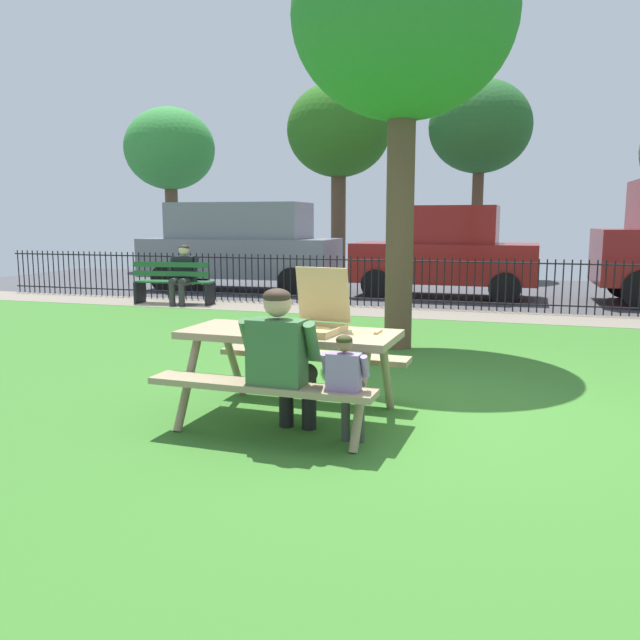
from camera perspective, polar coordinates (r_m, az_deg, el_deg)
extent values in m
cube|color=#387228|center=(7.18, 11.33, -5.05)|extent=(28.00, 10.95, 0.02)
cube|color=gray|center=(11.86, 13.76, 0.35)|extent=(28.00, 1.40, 0.01)
cube|color=#424247|center=(15.95, 14.70, 2.42)|extent=(28.00, 6.85, 0.01)
cube|color=#998565|center=(5.44, -2.70, -1.25)|extent=(1.83, 0.82, 0.06)
cube|color=#998565|center=(4.97, -5.28, -5.80)|extent=(1.81, 0.34, 0.05)
cube|color=#998565|center=(6.05, -0.55, -3.11)|extent=(1.81, 0.34, 0.05)
cylinder|color=#998565|center=(5.49, -11.51, -5.46)|extent=(0.09, 0.44, 0.74)
cylinder|color=#998565|center=(6.19, -7.59, -3.72)|extent=(0.09, 0.44, 0.74)
cylinder|color=#998565|center=(4.92, 3.56, -6.97)|extent=(0.09, 0.44, 0.74)
cylinder|color=#998565|center=(5.69, 5.84, -4.81)|extent=(0.09, 0.44, 0.74)
cube|color=tan|center=(5.32, -0.83, -1.10)|extent=(0.53, 0.53, 0.01)
cube|color=silver|center=(5.31, -0.83, -1.02)|extent=(0.49, 0.49, 0.00)
cube|color=tan|center=(5.11, -1.93, -1.19)|extent=(0.47, 0.07, 0.04)
cube|color=tan|center=(5.52, 0.19, -0.44)|extent=(0.47, 0.07, 0.04)
cube|color=tan|center=(5.41, -3.03, -0.63)|extent=(0.07, 0.47, 0.04)
cube|color=tan|center=(5.22, 1.46, -0.97)|extent=(0.07, 0.47, 0.04)
cube|color=tan|center=(5.50, 0.26, 2.25)|extent=(0.48, 0.15, 0.47)
cylinder|color=tan|center=(5.31, -0.83, -0.97)|extent=(0.40, 0.40, 0.01)
cylinder|color=#EDCC67|center=(5.31, -0.83, -0.89)|extent=(0.37, 0.37, 0.00)
pyramid|color=#E9CF56|center=(5.37, 3.88, -1.01)|extent=(0.25, 0.16, 0.01)
cube|color=tan|center=(5.34, 5.11, -1.05)|extent=(0.04, 0.16, 0.02)
cylinder|color=black|center=(5.38, -2.98, -7.05)|extent=(0.12, 0.12, 0.44)
cylinder|color=black|center=(5.13, -3.89, -4.97)|extent=(0.16, 0.43, 0.15)
cylinder|color=black|center=(5.31, -0.96, -7.26)|extent=(0.12, 0.12, 0.44)
cylinder|color=black|center=(5.06, -1.80, -5.15)|extent=(0.16, 0.43, 0.15)
cube|color=#386638|center=(4.86, -3.80, -2.98)|extent=(0.43, 0.23, 0.52)
cylinder|color=#386638|center=(4.99, -6.34, -1.49)|extent=(0.10, 0.21, 0.31)
cylinder|color=#386638|center=(4.79, -0.71, -1.86)|extent=(0.10, 0.21, 0.31)
sphere|color=tan|center=(4.81, -3.76, 1.50)|extent=(0.21, 0.21, 0.21)
ellipsoid|color=#3A2A1F|center=(4.79, -3.81, 2.08)|extent=(0.21, 0.20, 0.12)
cylinder|color=#3E3E3E|center=(5.04, 2.27, -8.16)|extent=(0.07, 0.07, 0.44)
cylinder|color=#3E3E3E|center=(4.86, 1.86, -5.88)|extent=(0.09, 0.24, 0.09)
cylinder|color=#3E3E3E|center=(5.01, 3.54, -8.28)|extent=(0.07, 0.07, 0.44)
cylinder|color=#3E3E3E|center=(4.83, 3.17, -5.99)|extent=(0.09, 0.24, 0.09)
cube|color=#8C72A5|center=(4.70, 2.10, -4.73)|extent=(0.25, 0.14, 0.30)
cylinder|color=#8C72A5|center=(4.76, 0.48, -3.82)|extent=(0.06, 0.12, 0.18)
cylinder|color=#8C72A5|center=(4.68, 3.97, -4.07)|extent=(0.06, 0.12, 0.18)
sphere|color=#8C6647|center=(4.67, 2.16, -2.09)|extent=(0.12, 0.12, 0.12)
ellipsoid|color=#2E3116|center=(4.66, 2.14, -1.75)|extent=(0.12, 0.12, 0.07)
cylinder|color=black|center=(12.46, 14.11, 4.93)|extent=(21.27, 0.03, 0.03)
cylinder|color=black|center=(12.53, 13.98, 1.48)|extent=(21.27, 0.03, 0.03)
cylinder|color=black|center=(16.80, -24.92, 3.90)|extent=(0.02, 0.02, 0.98)
cylinder|color=black|center=(16.70, -24.56, 3.90)|extent=(0.02, 0.02, 0.98)
cylinder|color=black|center=(16.61, -24.19, 3.90)|extent=(0.02, 0.02, 0.98)
cylinder|color=black|center=(16.52, -23.83, 3.90)|extent=(0.02, 0.02, 0.98)
cylinder|color=black|center=(16.43, -23.45, 3.90)|extent=(0.02, 0.02, 0.98)
cylinder|color=black|center=(16.34, -23.08, 3.90)|extent=(0.02, 0.02, 0.98)
cylinder|color=black|center=(16.24, -22.70, 3.90)|extent=(0.02, 0.02, 0.98)
cylinder|color=black|center=(16.16, -22.31, 3.90)|extent=(0.02, 0.02, 0.98)
cylinder|color=black|center=(16.07, -21.92, 3.90)|extent=(0.02, 0.02, 0.98)
cylinder|color=black|center=(15.98, -21.53, 3.90)|extent=(0.02, 0.02, 0.98)
cylinder|color=black|center=(15.89, -21.13, 3.90)|extent=(0.02, 0.02, 0.98)
cylinder|color=black|center=(15.80, -20.73, 3.90)|extent=(0.02, 0.02, 0.98)
cylinder|color=black|center=(15.72, -20.33, 3.89)|extent=(0.02, 0.02, 0.98)
cylinder|color=black|center=(15.63, -19.91, 3.89)|extent=(0.02, 0.02, 0.98)
cylinder|color=black|center=(15.55, -19.50, 3.89)|extent=(0.02, 0.02, 0.98)
cylinder|color=black|center=(15.46, -19.08, 3.89)|extent=(0.02, 0.02, 0.98)
cylinder|color=black|center=(15.38, -18.66, 3.88)|extent=(0.02, 0.02, 0.98)
cylinder|color=black|center=(15.30, -18.23, 3.88)|extent=(0.02, 0.02, 0.98)
cylinder|color=black|center=(15.22, -17.79, 3.88)|extent=(0.02, 0.02, 0.98)
cylinder|color=black|center=(15.14, -17.35, 3.87)|extent=(0.02, 0.02, 0.98)
cylinder|color=black|center=(15.06, -16.91, 3.87)|extent=(0.02, 0.02, 0.98)
cylinder|color=black|center=(14.98, -16.46, 3.86)|extent=(0.02, 0.02, 0.98)
cylinder|color=black|center=(14.90, -16.01, 3.86)|extent=(0.02, 0.02, 0.98)
cylinder|color=black|center=(14.83, -15.56, 3.85)|extent=(0.02, 0.02, 0.98)
cylinder|color=black|center=(14.75, -15.09, 3.85)|extent=(0.02, 0.02, 0.98)
cylinder|color=black|center=(14.68, -14.63, 3.84)|extent=(0.02, 0.02, 0.98)
cylinder|color=black|center=(14.60, -14.16, 3.84)|extent=(0.02, 0.02, 0.98)
cylinder|color=black|center=(14.53, -13.68, 3.83)|extent=(0.02, 0.02, 0.98)
cylinder|color=black|center=(14.46, -13.20, 3.83)|extent=(0.02, 0.02, 0.98)
cylinder|color=black|center=(14.39, -12.72, 3.82)|extent=(0.02, 0.02, 0.98)
cylinder|color=black|center=(14.32, -12.23, 3.81)|extent=(0.02, 0.02, 0.98)
cylinder|color=black|center=(14.25, -11.73, 3.80)|extent=(0.02, 0.02, 0.98)
cylinder|color=black|center=(14.18, -11.23, 3.80)|extent=(0.02, 0.02, 0.98)
cylinder|color=black|center=(14.12, -10.73, 3.79)|extent=(0.02, 0.02, 0.98)
cylinder|color=black|center=(14.05, -10.22, 3.78)|extent=(0.02, 0.02, 0.98)
cylinder|color=black|center=(13.99, -9.71, 3.77)|extent=(0.02, 0.02, 0.98)
cylinder|color=black|center=(13.92, -9.19, 3.76)|extent=(0.02, 0.02, 0.98)
cylinder|color=black|center=(13.86, -8.67, 3.75)|extent=(0.02, 0.02, 0.98)
cylinder|color=black|center=(13.80, -8.14, 3.74)|extent=(0.02, 0.02, 0.98)
cylinder|color=black|center=(13.74, -7.61, 3.73)|extent=(0.02, 0.02, 0.98)
cylinder|color=black|center=(13.68, -7.07, 3.72)|extent=(0.02, 0.02, 0.98)
cylinder|color=black|center=(13.62, -6.53, 3.71)|extent=(0.02, 0.02, 0.98)
cylinder|color=black|center=(13.57, -5.98, 3.70)|extent=(0.02, 0.02, 0.98)
cylinder|color=black|center=(13.51, -5.43, 3.69)|extent=(0.02, 0.02, 0.98)
cylinder|color=black|center=(13.46, -4.88, 3.67)|extent=(0.02, 0.02, 0.98)
cylinder|color=black|center=(13.41, -4.32, 3.66)|extent=(0.02, 0.02, 0.98)
cylinder|color=black|center=(13.36, -3.76, 3.65)|extent=(0.02, 0.02, 0.98)
cylinder|color=black|center=(13.31, -3.19, 3.63)|extent=(0.02, 0.02, 0.98)
cylinder|color=black|center=(13.26, -2.62, 3.62)|extent=(0.02, 0.02, 0.98)
cylinder|color=black|center=(13.21, -2.04, 3.60)|extent=(0.02, 0.02, 0.98)
cylinder|color=black|center=(13.17, -1.46, 3.59)|extent=(0.02, 0.02, 0.98)
cylinder|color=black|center=(13.12, -0.88, 3.57)|extent=(0.02, 0.02, 0.98)
cylinder|color=black|center=(13.08, -0.29, 3.55)|extent=(0.02, 0.02, 0.98)
cylinder|color=black|center=(13.04, 0.30, 3.54)|extent=(0.02, 0.02, 0.98)
cylinder|color=black|center=(13.00, 0.90, 3.52)|extent=(0.02, 0.02, 0.98)
cylinder|color=black|center=(12.96, 1.50, 3.50)|extent=(0.02, 0.02, 0.98)
cylinder|color=black|center=(12.92, 2.10, 3.48)|extent=(0.02, 0.02, 0.98)
cylinder|color=black|center=(12.89, 2.70, 3.47)|extent=(0.02, 0.02, 0.98)
cylinder|color=black|center=(12.85, 3.31, 3.45)|extent=(0.02, 0.02, 0.98)
cylinder|color=black|center=(12.82, 3.92, 3.43)|extent=(0.02, 0.02, 0.98)
cylinder|color=black|center=(12.79, 4.54, 3.41)|extent=(0.02, 0.02, 0.98)
cylinder|color=black|center=(12.76, 5.16, 3.39)|extent=(0.02, 0.02, 0.98)
cylinder|color=black|center=(12.73, 5.78, 3.36)|extent=(0.02, 0.02, 0.98)
cylinder|color=black|center=(12.70, 6.40, 3.34)|extent=(0.02, 0.02, 0.98)
cylinder|color=black|center=(12.68, 7.03, 3.32)|extent=(0.02, 0.02, 0.98)
cylinder|color=black|center=(12.65, 7.66, 3.30)|extent=(0.02, 0.02, 0.98)
cylinder|color=black|center=(12.63, 8.29, 3.27)|extent=(0.02, 0.02, 0.98)
cylinder|color=black|center=(12.61, 8.92, 3.25)|extent=(0.02, 0.02, 0.98)
cylinder|color=black|center=(12.59, 9.56, 3.23)|extent=(0.02, 0.02, 0.98)
cylinder|color=black|center=(12.57, 10.19, 3.20)|extent=(0.02, 0.02, 0.98)
cylinder|color=black|center=(12.55, 10.83, 3.18)|extent=(0.02, 0.02, 0.98)
cylinder|color=black|center=(12.54, 11.47, 3.15)|extent=(0.02, 0.02, 0.98)
cylinder|color=black|center=(12.53, 12.11, 3.13)|extent=(0.02, 0.02, 0.98)
cylinder|color=black|center=(12.51, 12.75, 3.10)|extent=(0.02, 0.02, 0.98)
cylinder|color=black|center=(12.50, 13.40, 3.07)|extent=(0.02, 0.02, 0.98)
cylinder|color=black|center=(12.50, 14.04, 3.04)|extent=(0.02, 0.02, 0.98)
cylinder|color=black|center=(12.49, 14.69, 3.02)|extent=(0.02, 0.02, 0.98)
cylinder|color=black|center=(12.48, 15.34, 2.99)|extent=(0.02, 0.02, 0.98)
cylinder|color=black|center=(12.48, 15.98, 2.96)|extent=(0.02, 0.02, 0.98)
cylinder|color=black|center=(12.48, 16.63, 2.93)|extent=(0.02, 0.02, 0.98)
cylinder|color=black|center=(12.48, 17.28, 2.90)|extent=(0.02, 0.02, 0.98)
cylinder|color=black|center=(12.48, 17.92, 2.87)|extent=(0.02, 0.02, 0.98)
cylinder|color=black|center=(12.48, 18.57, 2.84)|extent=(0.02, 0.02, 0.98)
cylinder|color=black|center=(12.48, 19.22, 2.81)|extent=(0.02, 0.02, 0.98)
cylinder|color=black|center=(12.49, 19.86, 2.78)|extent=(0.02, 0.02, 0.98)
cylinder|color=black|center=(12.50, 20.51, 2.75)|extent=(0.02, 0.02, 0.98)
cylinder|color=black|center=(12.51, 21.15, 2.72)|extent=(0.02, 0.02, 0.98)
cylinder|color=black|center=(12.52, 21.79, 2.69)|extent=(0.02, 0.02, 0.98)
cylinder|color=black|center=(12.53, 22.44, 2.66)|extent=(0.02, 0.02, 0.98)
cylinder|color=black|center=(12.54, 23.08, 2.62)|extent=(0.02, 0.02, 0.98)
cylinder|color=black|center=(12.56, 23.71, 2.59)|extent=(0.02, 0.02, 0.98)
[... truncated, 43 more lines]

